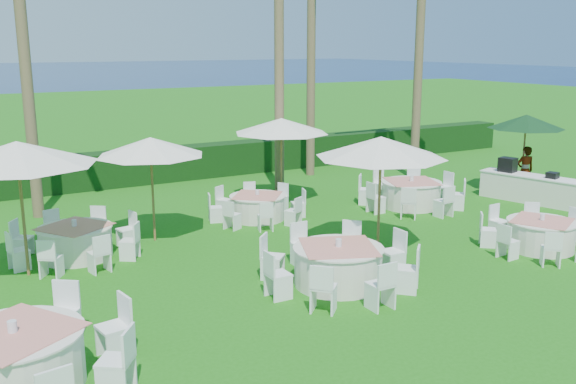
% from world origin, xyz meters
% --- Properties ---
extents(ground, '(120.00, 120.00, 0.00)m').
position_xyz_m(ground, '(0.00, 0.00, 0.00)').
color(ground, '#1A6311').
rests_on(ground, ground).
extents(hedge, '(34.00, 1.00, 1.20)m').
position_xyz_m(hedge, '(0.00, 12.00, 0.60)').
color(hedge, black).
rests_on(hedge, ground).
extents(banquet_table_a, '(3.49, 3.49, 1.04)m').
position_xyz_m(banquet_table_a, '(-5.94, -0.89, 0.46)').
color(banquet_table_a, silver).
rests_on(banquet_table_a, ground).
extents(banquet_table_b, '(3.28, 3.28, 0.99)m').
position_xyz_m(banquet_table_b, '(0.42, 0.20, 0.44)').
color(banquet_table_b, silver).
rests_on(banquet_table_b, ground).
extents(banquet_table_c, '(2.88, 2.88, 0.88)m').
position_xyz_m(banquet_table_c, '(6.03, -0.27, 0.38)').
color(banquet_table_c, silver).
rests_on(banquet_table_c, ground).
extents(banquet_table_d, '(3.01, 3.01, 0.91)m').
position_xyz_m(banquet_table_d, '(-3.94, 4.69, 0.40)').
color(banquet_table_d, silver).
rests_on(banquet_table_d, ground).
extents(banquet_table_e, '(2.75, 2.75, 0.86)m').
position_xyz_m(banquet_table_e, '(1.28, 5.59, 0.37)').
color(banquet_table_e, silver).
rests_on(banquet_table_e, ground).
extents(banquet_table_f, '(3.20, 3.20, 0.97)m').
position_xyz_m(banquet_table_f, '(6.03, 4.54, 0.42)').
color(banquet_table_f, silver).
rests_on(banquet_table_f, ground).
extents(umbrella_a, '(3.29, 3.29, 2.93)m').
position_xyz_m(umbrella_a, '(-5.10, 3.99, 2.67)').
color(umbrella_a, brown).
rests_on(umbrella_a, ground).
extents(umbrella_b, '(3.06, 3.06, 2.82)m').
position_xyz_m(umbrella_b, '(2.37, 1.41, 2.57)').
color(umbrella_b, brown).
rests_on(umbrella_b, ground).
extents(umbrella_c, '(2.70, 2.70, 2.65)m').
position_xyz_m(umbrella_c, '(-1.92, 5.07, 2.42)').
color(umbrella_c, brown).
rests_on(umbrella_c, ground).
extents(umbrella_d, '(2.95, 2.95, 2.67)m').
position_xyz_m(umbrella_d, '(2.81, 6.92, 2.44)').
color(umbrella_d, brown).
rests_on(umbrella_d, ground).
extents(umbrella_green, '(2.46, 2.46, 2.64)m').
position_xyz_m(umbrella_green, '(10.39, 4.09, 2.41)').
color(umbrella_green, brown).
rests_on(umbrella_green, ground).
extents(buffet_table, '(1.76, 3.78, 1.32)m').
position_xyz_m(buffet_table, '(9.79, 2.92, 0.46)').
color(buffet_table, silver).
rests_on(buffet_table, ground).
extents(staff_person, '(0.69, 0.56, 1.62)m').
position_xyz_m(staff_person, '(10.34, 3.94, 0.81)').
color(staff_person, gray).
rests_on(staff_person, ground).
extents(palm_b, '(4.34, 4.30, 8.46)m').
position_xyz_m(palm_b, '(-4.11, 8.97, 4.68)').
color(palm_b, brown).
rests_on(palm_b, ground).
extents(palm_d, '(4.28, 4.35, 9.27)m').
position_xyz_m(palm_d, '(5.94, 10.28, 5.10)').
color(palm_d, brown).
rests_on(palm_d, ground).
extents(palm_e, '(4.31, 4.33, 8.25)m').
position_xyz_m(palm_e, '(9.02, 7.90, 4.57)').
color(palm_e, brown).
rests_on(palm_e, ground).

